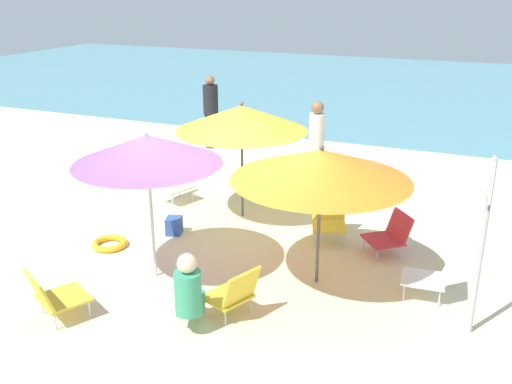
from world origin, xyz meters
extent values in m
plane|color=beige|center=(0.00, 0.00, 0.00)|extent=(40.00, 40.00, 0.00)
cube|color=#5693A3|center=(0.00, 14.53, 0.00)|extent=(40.00, 16.00, 0.01)
cylinder|color=#4C4C51|center=(1.30, -0.01, 0.86)|extent=(0.04, 0.04, 1.72)
cone|color=orange|center=(1.30, -0.01, 1.54)|extent=(2.15, 2.15, 0.36)
sphere|color=#4C4C51|center=(1.30, -0.01, 1.75)|extent=(0.06, 0.06, 0.06)
cylinder|color=silver|center=(-0.65, -0.67, 0.93)|extent=(0.04, 0.04, 1.86)
cone|color=#8E56C6|center=(-0.65, -0.67, 1.69)|extent=(1.80, 1.80, 0.35)
sphere|color=silver|center=(-0.65, -0.67, 1.89)|extent=(0.06, 0.06, 0.06)
cylinder|color=#4C4C51|center=(-0.43, 1.60, 0.90)|extent=(0.04, 0.04, 1.80)
cone|color=yellow|center=(-0.43, 1.60, 1.60)|extent=(2.03, 2.03, 0.39)
sphere|color=#4C4C51|center=(-0.43, 1.60, 1.83)|extent=(0.06, 0.06, 0.06)
cube|color=gold|center=(-1.08, -1.86, 0.23)|extent=(0.68, 0.67, 0.03)
cube|color=gold|center=(-1.20, -2.09, 0.42)|extent=(0.52, 0.37, 0.37)
cylinder|color=silver|center=(-1.17, -1.59, 0.11)|extent=(0.02, 0.02, 0.22)
cylinder|color=silver|center=(-0.81, -1.79, 0.11)|extent=(0.02, 0.02, 0.22)
cylinder|color=silver|center=(-1.35, -1.93, 0.11)|extent=(0.02, 0.02, 0.22)
cylinder|color=silver|center=(-0.99, -2.13, 0.11)|extent=(0.02, 0.02, 0.22)
cube|color=gold|center=(0.58, -1.09, 0.21)|extent=(0.59, 0.61, 0.03)
cube|color=gold|center=(0.79, -1.18, 0.42)|extent=(0.33, 0.50, 0.41)
cylinder|color=silver|center=(0.34, -1.20, 0.10)|extent=(0.02, 0.02, 0.19)
cylinder|color=silver|center=(0.49, -0.85, 0.10)|extent=(0.02, 0.02, 0.19)
cylinder|color=silver|center=(0.67, -1.33, 0.10)|extent=(0.02, 0.02, 0.19)
cylinder|color=silver|center=(0.81, -0.98, 0.10)|extent=(0.02, 0.02, 0.19)
cube|color=red|center=(1.91, 1.09, 0.21)|extent=(0.66, 0.67, 0.03)
cube|color=red|center=(2.10, 1.24, 0.40)|extent=(0.42, 0.47, 0.36)
cylinder|color=silver|center=(1.89, 0.82, 0.10)|extent=(0.02, 0.02, 0.20)
cylinder|color=silver|center=(1.64, 1.13, 0.10)|extent=(0.02, 0.02, 0.20)
cylinder|color=silver|center=(2.18, 1.05, 0.10)|extent=(0.02, 0.02, 0.20)
cylinder|color=silver|center=(1.93, 1.36, 0.10)|extent=(0.02, 0.02, 0.20)
cube|color=white|center=(-1.72, 1.70, 0.27)|extent=(0.57, 0.65, 0.03)
cube|color=white|center=(-1.93, 1.77, 0.47)|extent=(0.33, 0.56, 0.39)
cylinder|color=silver|center=(-1.49, 1.85, 0.13)|extent=(0.02, 0.02, 0.25)
cylinder|color=silver|center=(-1.64, 1.44, 0.13)|extent=(0.02, 0.02, 0.25)
cylinder|color=silver|center=(-1.80, 1.96, 0.13)|extent=(0.02, 0.02, 0.25)
cylinder|color=silver|center=(-1.95, 1.55, 0.13)|extent=(0.02, 0.02, 0.25)
cube|color=gold|center=(1.11, 1.21, 0.24)|extent=(0.62, 0.64, 0.03)
cube|color=gold|center=(1.02, 1.47, 0.45)|extent=(0.50, 0.31, 0.42)
cylinder|color=silver|center=(1.36, 1.07, 0.11)|extent=(0.02, 0.02, 0.23)
cylinder|color=silver|center=(0.99, 0.95, 0.11)|extent=(0.02, 0.02, 0.23)
cylinder|color=silver|center=(1.22, 1.46, 0.11)|extent=(0.02, 0.02, 0.23)
cylinder|color=silver|center=(0.86, 1.34, 0.11)|extent=(0.02, 0.02, 0.23)
cube|color=white|center=(2.57, 0.14, 0.23)|extent=(0.54, 0.49, 0.03)
cube|color=white|center=(2.84, 0.16, 0.40)|extent=(0.17, 0.46, 0.33)
cylinder|color=silver|center=(2.39, -0.06, 0.11)|extent=(0.02, 0.02, 0.22)
cylinder|color=silver|center=(2.36, 0.30, 0.11)|extent=(0.02, 0.02, 0.22)
cylinder|color=silver|center=(2.79, -0.03, 0.11)|extent=(0.02, 0.02, 0.22)
cylinder|color=silver|center=(2.76, 0.33, 0.11)|extent=(0.02, 0.02, 0.22)
cylinder|color=silver|center=(0.36, 2.92, 0.39)|extent=(0.23, 0.23, 0.79)
cylinder|color=silver|center=(0.36, 2.92, 1.13)|extent=(0.27, 0.27, 0.68)
sphere|color=#896042|center=(0.36, 2.92, 1.57)|extent=(0.21, 0.21, 0.21)
cube|color=#389970|center=(0.31, -1.45, 0.26)|extent=(0.41, 0.44, 0.12)
cylinder|color=beige|center=(0.24, -1.30, 0.13)|extent=(0.12, 0.12, 0.26)
cylinder|color=#389970|center=(0.38, -1.61, 0.49)|extent=(0.29, 0.29, 0.48)
sphere|color=beige|center=(0.38, -1.61, 0.84)|extent=(0.21, 0.21, 0.21)
cylinder|color=black|center=(-2.74, 5.04, 0.38)|extent=(0.28, 0.28, 0.76)
cylinder|color=black|center=(-2.74, 5.04, 1.08)|extent=(0.33, 0.33, 0.64)
sphere|color=#896042|center=(-2.74, 5.04, 1.51)|extent=(0.20, 0.20, 0.20)
cylinder|color=#ADADB2|center=(3.15, -0.43, 0.98)|extent=(0.06, 0.06, 1.96)
cube|color=white|center=(3.15, -0.43, 1.71)|extent=(0.03, 0.53, 0.40)
cube|color=navy|center=(3.15, -0.43, 1.54)|extent=(0.03, 0.53, 0.06)
torus|color=yellow|center=(-1.72, -0.18, 0.04)|extent=(0.50, 0.50, 0.09)
cube|color=#2D519E|center=(-1.09, 0.56, 0.13)|extent=(0.28, 0.29, 0.26)
camera|label=1|loc=(3.07, -6.18, 3.56)|focal=40.13mm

